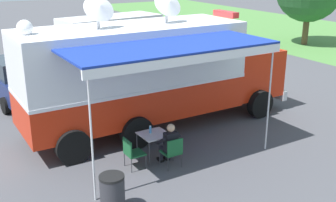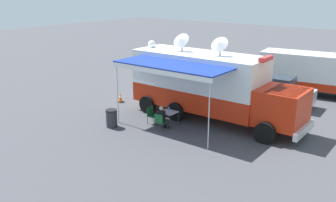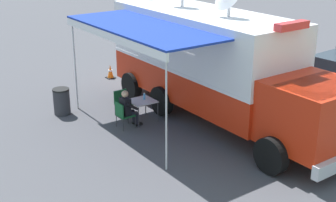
{
  "view_description": "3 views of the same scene",
  "coord_description": "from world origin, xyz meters",
  "px_view_note": "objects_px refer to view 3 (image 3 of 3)",
  "views": [
    {
      "loc": [
        11.73,
        -5.49,
        5.42
      ],
      "look_at": [
        0.84,
        0.82,
        1.14
      ],
      "focal_mm": 44.47,
      "sensor_mm": 36.0,
      "label": 1
    },
    {
      "loc": [
        16.09,
        10.77,
        6.8
      ],
      "look_at": [
        1.91,
        -0.55,
        1.23
      ],
      "focal_mm": 39.72,
      "sensor_mm": 36.0,
      "label": 2
    },
    {
      "loc": [
        9.42,
        11.9,
        6.04
      ],
      "look_at": [
        1.85,
        0.75,
        1.01
      ],
      "focal_mm": 49.79,
      "sensor_mm": 36.0,
      "label": 3
    }
  ],
  "objects_px": {
    "folding_table": "(142,102)",
    "car_behind_truck": "(255,50)",
    "water_bottle": "(144,96)",
    "seated_responder": "(128,108)",
    "command_truck": "(215,63)",
    "trash_bin": "(62,101)",
    "folding_chair_beside_table": "(122,101)",
    "traffic_cone": "(110,72)",
    "folding_chair_at_table": "(123,113)"
  },
  "relations": [
    {
      "from": "water_bottle",
      "to": "trash_bin",
      "type": "height_order",
      "value": "water_bottle"
    },
    {
      "from": "car_behind_truck",
      "to": "seated_responder",
      "type": "bearing_deg",
      "value": 17.2
    },
    {
      "from": "traffic_cone",
      "to": "folding_chair_at_table",
      "type": "bearing_deg",
      "value": 66.75
    },
    {
      "from": "command_truck",
      "to": "folding_chair_at_table",
      "type": "xyz_separation_m",
      "value": [
        2.9,
        -0.98,
        -1.43
      ]
    },
    {
      "from": "seated_responder",
      "to": "car_behind_truck",
      "type": "distance_m",
      "value": 8.28
    },
    {
      "from": "folding_table",
      "to": "seated_responder",
      "type": "xyz_separation_m",
      "value": [
        0.61,
        0.13,
        -0.02
      ]
    },
    {
      "from": "folding_table",
      "to": "car_behind_truck",
      "type": "xyz_separation_m",
      "value": [
        -7.3,
        -2.31,
        0.21
      ]
    },
    {
      "from": "command_truck",
      "to": "trash_bin",
      "type": "height_order",
      "value": "command_truck"
    },
    {
      "from": "folding_chair_at_table",
      "to": "seated_responder",
      "type": "distance_m",
      "value": 0.23
    },
    {
      "from": "trash_bin",
      "to": "traffic_cone",
      "type": "height_order",
      "value": "trash_bin"
    },
    {
      "from": "folding_table",
      "to": "trash_bin",
      "type": "distance_m",
      "value": 2.88
    },
    {
      "from": "folding_chair_at_table",
      "to": "trash_bin",
      "type": "height_order",
      "value": "trash_bin"
    },
    {
      "from": "folding_chair_beside_table",
      "to": "trash_bin",
      "type": "distance_m",
      "value": 2.09
    },
    {
      "from": "seated_responder",
      "to": "folding_chair_beside_table",
      "type": "bearing_deg",
      "value": -108.54
    },
    {
      "from": "water_bottle",
      "to": "car_behind_truck",
      "type": "xyz_separation_m",
      "value": [
        -7.17,
        -2.26,
        0.05
      ]
    },
    {
      "from": "water_bottle",
      "to": "car_behind_truck",
      "type": "height_order",
      "value": "car_behind_truck"
    },
    {
      "from": "folding_chair_beside_table",
      "to": "water_bottle",
      "type": "bearing_deg",
      "value": 117.17
    },
    {
      "from": "water_bottle",
      "to": "seated_responder",
      "type": "distance_m",
      "value": 0.78
    },
    {
      "from": "traffic_cone",
      "to": "car_behind_truck",
      "type": "distance_m",
      "value": 6.5
    },
    {
      "from": "command_truck",
      "to": "folding_chair_beside_table",
      "type": "relative_size",
      "value": 10.96
    },
    {
      "from": "water_bottle",
      "to": "traffic_cone",
      "type": "height_order",
      "value": "water_bottle"
    },
    {
      "from": "folding_table",
      "to": "folding_chair_beside_table",
      "type": "bearing_deg",
      "value": -71.69
    },
    {
      "from": "trash_bin",
      "to": "car_behind_truck",
      "type": "xyz_separation_m",
      "value": [
        -9.24,
        -0.2,
        0.42
      ]
    },
    {
      "from": "seated_responder",
      "to": "car_behind_truck",
      "type": "height_order",
      "value": "car_behind_truck"
    },
    {
      "from": "traffic_cone",
      "to": "seated_responder",
      "type": "bearing_deg",
      "value": 68.61
    },
    {
      "from": "command_truck",
      "to": "seated_responder",
      "type": "height_order",
      "value": "command_truck"
    },
    {
      "from": "seated_responder",
      "to": "car_behind_truck",
      "type": "relative_size",
      "value": 0.28
    },
    {
      "from": "traffic_cone",
      "to": "car_behind_truck",
      "type": "xyz_separation_m",
      "value": [
        -5.97,
        2.5,
        0.6
      ]
    },
    {
      "from": "trash_bin",
      "to": "car_behind_truck",
      "type": "distance_m",
      "value": 9.25
    },
    {
      "from": "traffic_cone",
      "to": "trash_bin",
      "type": "bearing_deg",
      "value": 39.59
    },
    {
      "from": "water_bottle",
      "to": "seated_responder",
      "type": "relative_size",
      "value": 0.18
    },
    {
      "from": "traffic_cone",
      "to": "water_bottle",
      "type": "bearing_deg",
      "value": 75.81
    },
    {
      "from": "command_truck",
      "to": "folding_chair_at_table",
      "type": "distance_m",
      "value": 3.38
    },
    {
      "from": "folding_table",
      "to": "folding_chair_beside_table",
      "type": "relative_size",
      "value": 0.94
    },
    {
      "from": "folding_table",
      "to": "seated_responder",
      "type": "height_order",
      "value": "seated_responder"
    },
    {
      "from": "folding_chair_beside_table",
      "to": "seated_responder",
      "type": "bearing_deg",
      "value": 71.46
    },
    {
      "from": "car_behind_truck",
      "to": "folding_table",
      "type": "bearing_deg",
      "value": 17.59
    },
    {
      "from": "folding_table",
      "to": "traffic_cone",
      "type": "relative_size",
      "value": 1.41
    },
    {
      "from": "traffic_cone",
      "to": "command_truck",
      "type": "bearing_deg",
      "value": 97.41
    },
    {
      "from": "folding_table",
      "to": "trash_bin",
      "type": "xyz_separation_m",
      "value": [
        1.94,
        -2.11,
        -0.22
      ]
    },
    {
      "from": "command_truck",
      "to": "traffic_cone",
      "type": "xyz_separation_m",
      "value": [
        0.77,
        -5.94,
        -1.67
      ]
    },
    {
      "from": "folding_table",
      "to": "folding_chair_beside_table",
      "type": "distance_m",
      "value": 0.91
    },
    {
      "from": "seated_responder",
      "to": "traffic_cone",
      "type": "distance_m",
      "value": 5.33
    },
    {
      "from": "folding_chair_beside_table",
      "to": "seated_responder",
      "type": "height_order",
      "value": "seated_responder"
    },
    {
      "from": "water_bottle",
      "to": "folding_chair_at_table",
      "type": "distance_m",
      "value": 1.0
    },
    {
      "from": "water_bottle",
      "to": "folding_chair_at_table",
      "type": "height_order",
      "value": "water_bottle"
    },
    {
      "from": "seated_responder",
      "to": "folding_chair_at_table",
      "type": "bearing_deg",
      "value": 1.16
    },
    {
      "from": "command_truck",
      "to": "folding_chair_beside_table",
      "type": "xyz_separation_m",
      "value": [
        2.38,
        -1.97,
        -1.43
      ]
    },
    {
      "from": "command_truck",
      "to": "folding_chair_at_table",
      "type": "height_order",
      "value": "command_truck"
    },
    {
      "from": "seated_responder",
      "to": "trash_bin",
      "type": "xyz_separation_m",
      "value": [
        1.33,
        -2.24,
        -0.2
      ]
    }
  ]
}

